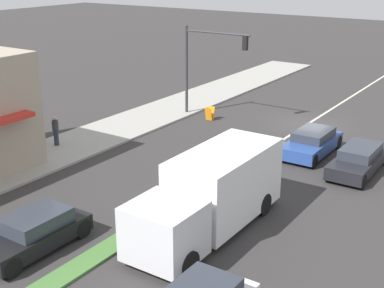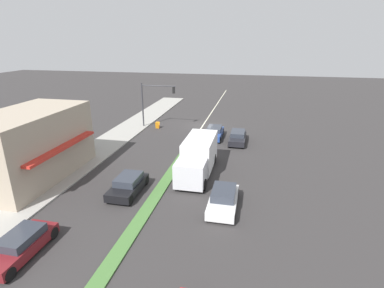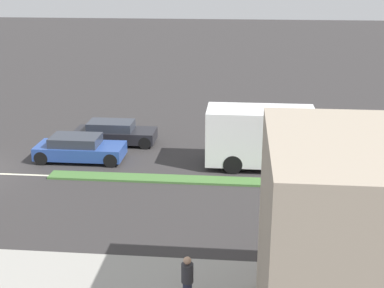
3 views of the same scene
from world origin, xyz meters
TOP-DOWN VIEW (x-y plane):
  - ground_plane at (0.00, 18.00)m, footprint 160.00×160.00m
  - sidewalk_right at (9.00, 18.50)m, footprint 4.00×73.00m
  - median_strip at (0.00, 27.00)m, footprint 0.90×46.00m
  - lane_marking_center at (0.00, 0.00)m, footprint 0.16×60.00m
  - building_corner_store at (10.87, 18.50)m, footprint 6.08×10.26m
  - traffic_signal_main at (6.12, 2.04)m, footprint 4.59×0.34m
  - pedestrian at (9.66, 11.42)m, footprint 0.34×0.34m
  - warning_aframe_sign at (5.51, 2.45)m, footprint 0.45×0.53m
  - delivery_truck at (-2.20, 14.59)m, footprint 2.44×7.50m
  - coupe_blue at (-2.20, 4.75)m, footprint 1.87×4.36m
  - suv_black at (2.20, 19.31)m, footprint 1.87×4.06m
  - sedan_dark at (-5.00, 5.87)m, footprint 1.76×4.41m
  - van_white at (-5.00, 19.95)m, footprint 1.85×4.19m
  - sedan_maroon at (5.00, 26.94)m, footprint 1.76×4.19m

SIDE VIEW (x-z plane):
  - ground_plane at x=0.00m, z-range 0.00..0.00m
  - lane_marking_center at x=0.00m, z-range 0.00..0.01m
  - median_strip at x=0.00m, z-range 0.00..0.10m
  - sidewalk_right at x=9.00m, z-range 0.00..0.12m
  - warning_aframe_sign at x=5.51m, z-range 0.01..0.84m
  - sedan_maroon at x=5.00m, z-range -0.01..1.22m
  - sedan_dark at x=-5.00m, z-range -0.02..1.24m
  - coupe_blue at x=-2.20m, z-range -0.01..1.26m
  - suv_black at x=2.20m, z-range -0.02..1.28m
  - van_white at x=-5.00m, z-range -0.03..1.32m
  - pedestrian at x=9.66m, z-range 0.16..1.77m
  - delivery_truck at x=-2.20m, z-range 0.03..2.90m
  - building_corner_store at x=10.87m, z-range 0.12..5.60m
  - traffic_signal_main at x=6.12m, z-range 1.10..6.70m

